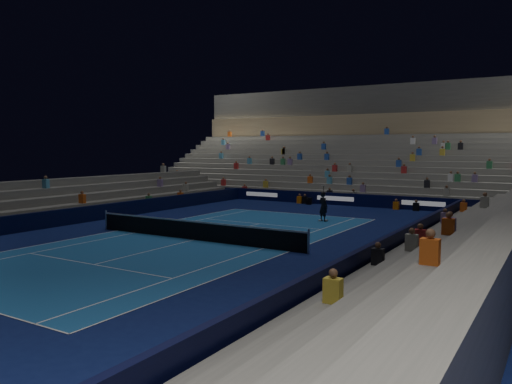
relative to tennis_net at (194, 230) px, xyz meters
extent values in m
plane|color=#0C1549|center=(0.00, 0.00, -0.50)|extent=(90.00, 90.00, 0.00)
cube|color=#1B5495|center=(0.00, 0.00, -0.50)|extent=(10.97, 23.77, 0.01)
cube|color=black|center=(0.00, 18.50, 0.00)|extent=(44.00, 0.25, 1.00)
cube|color=black|center=(9.70, 0.00, 0.00)|extent=(0.25, 37.00, 1.00)
cube|color=black|center=(-9.70, 0.00, 0.00)|extent=(0.25, 37.00, 1.00)
cube|color=slate|center=(0.00, 19.50, -0.25)|extent=(44.00, 1.00, 0.50)
cube|color=slate|center=(0.00, 20.50, 0.00)|extent=(44.00, 1.00, 1.00)
cube|color=slate|center=(0.00, 21.50, 0.25)|extent=(44.00, 1.00, 1.50)
cube|color=slate|center=(0.00, 22.50, 0.50)|extent=(44.00, 1.00, 2.00)
cube|color=slate|center=(0.00, 23.50, 0.75)|extent=(44.00, 1.00, 2.50)
cube|color=slate|center=(0.00, 24.50, 1.00)|extent=(44.00, 1.00, 3.00)
cube|color=slate|center=(0.00, 25.50, 1.25)|extent=(44.00, 1.00, 3.50)
cube|color=slate|center=(0.00, 26.50, 1.50)|extent=(44.00, 1.00, 4.00)
cube|color=slate|center=(0.00, 27.50, 1.75)|extent=(44.00, 1.00, 4.50)
cube|color=slate|center=(0.00, 28.50, 2.00)|extent=(44.00, 1.00, 5.00)
cube|color=slate|center=(0.00, 29.50, 2.25)|extent=(44.00, 1.00, 5.50)
cube|color=slate|center=(0.00, 30.50, 2.50)|extent=(44.00, 1.00, 6.00)
cube|color=#947F5B|center=(0.00, 31.60, 6.60)|extent=(44.00, 0.60, 2.20)
cube|color=#424240|center=(0.00, 33.00, 9.20)|extent=(44.00, 2.40, 3.00)
cube|color=slate|center=(10.50, 0.00, -0.25)|extent=(1.00, 37.00, 0.50)
cube|color=slate|center=(11.50, 0.00, 0.00)|extent=(1.00, 37.00, 1.00)
cube|color=slate|center=(12.50, 0.00, 0.25)|extent=(1.00, 37.00, 1.50)
cube|color=slate|center=(13.50, 0.00, 0.50)|extent=(1.00, 37.00, 2.00)
cube|color=#62625D|center=(-10.50, 0.00, -0.25)|extent=(1.00, 37.00, 0.50)
cube|color=#62625D|center=(-11.50, 0.00, 0.00)|extent=(1.00, 37.00, 1.00)
cube|color=#62625D|center=(-12.50, 0.00, 0.25)|extent=(1.00, 37.00, 1.50)
cube|color=#62625D|center=(-13.50, 0.00, 0.50)|extent=(1.00, 37.00, 2.00)
cube|color=#62625D|center=(-14.50, 0.00, 0.75)|extent=(1.00, 37.00, 2.50)
cylinder|color=#B2B2B7|center=(-6.40, 0.00, 0.05)|extent=(0.10, 0.10, 1.10)
cylinder|color=#B2B2B7|center=(6.40, 0.00, 0.05)|extent=(0.10, 0.10, 1.10)
cube|color=black|center=(0.00, 0.00, -0.05)|extent=(12.80, 0.03, 0.90)
cube|color=white|center=(0.00, 0.00, 0.44)|extent=(12.80, 0.04, 0.08)
imported|color=black|center=(2.87, 9.51, 0.44)|extent=(0.81, 0.67, 1.89)
cube|color=black|center=(-2.04, 17.76, -0.23)|extent=(0.53, 0.60, 0.56)
cylinder|color=black|center=(-2.04, 17.33, -0.06)|extent=(0.24, 0.38, 0.16)
camera|label=1|loc=(15.89, -19.88, 4.15)|focal=35.39mm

